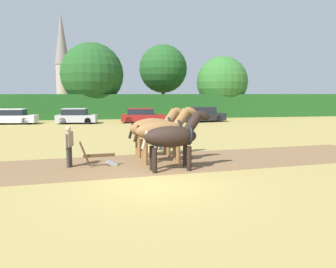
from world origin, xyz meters
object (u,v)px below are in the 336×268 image
Objects in this scene: plow at (102,159)px; farmer_at_plow at (69,143)px; tree_left at (92,74)px; draft_horse_lead_right at (163,131)px; draft_horse_trail_left at (155,128)px; parked_car_center at (203,115)px; parked_car_far_left at (13,117)px; parked_car_center_left at (142,116)px; church_spire at (62,57)px; parked_car_left at (76,116)px; draft_horse_lead_left at (173,137)px; tree_center at (222,82)px; farmer_beside_team at (159,132)px; tree_center_left at (163,69)px.

plow is 0.93× the size of farmer_at_plow.
draft_horse_lead_right is (4.06, -26.80, -3.83)m from tree_left.
draft_horse_trail_left is 0.60× the size of parked_car_center.
parked_car_far_left reaches higher than parked_car_center_left.
church_spire is 7.28× the size of draft_horse_lead_right.
farmer_at_plow reaches higher than parked_car_left.
church_spire is at bearing 95.06° from draft_horse_lead_left.
tree_center is 0.36× the size of church_spire.
church_spire is at bearing 104.94° from parked_car_center.
farmer_at_plow is (0.20, -26.97, -4.23)m from tree_left.
farmer_beside_team is at bearing 70.02° from draft_horse_trail_left.
draft_horse_trail_left is 1.81× the size of plow.
farmer_beside_team is 20.52m from parked_car_far_left.
draft_horse_lead_left is at bearing -98.81° from tree_center_left.
draft_horse_lead_left is 0.97× the size of draft_horse_lead_right.
parked_car_center_left is (4.97, 19.56, -0.26)m from farmer_at_plow.
tree_center is 4.61× the size of farmer_at_plow.
church_spire reaches higher than tree_center.
farmer_at_plow is at bearing -79.71° from parked_car_left.
tree_center_left is 27.48m from farmer_beside_team.
tree_center is 2.75× the size of draft_horse_lead_left.
parked_car_far_left is (-11.31, 20.05, -0.66)m from draft_horse_lead_right.
tree_center is 1.92× the size of parked_car_left.
tree_left is at bearing 138.03° from parked_car_center.
tree_center_left is 5.62× the size of farmer_at_plow.
parked_car_far_left is at bearing 107.77° from plow.
farmer_at_plow is at bearing -97.21° from parked_car_center_left.
tree_center is 13.80m from parked_car_center_left.
draft_horse_lead_right is 3.88m from farmer_at_plow.
farmer_at_plow reaches higher than farmer_beside_team.
tree_center is at bearing 55.93° from plow.
tree_center_left is 1.22× the size of tree_center.
farmer_beside_team is at bearing 55.15° from farmer_at_plow.
farmer_beside_team is at bearing -79.65° from tree_left.
church_spire is 47.82m from parked_car_center_left.
parked_car_left is at bearing -0.78° from parked_car_far_left.
plow is 0.39× the size of parked_car_left.
church_spire reaches higher than parked_car_far_left.
tree_center_left is 38.82m from church_spire.
farmer_at_plow is at bearing 156.44° from draft_horse_lead_left.
church_spire reaches higher than draft_horse_lead_left.
draft_horse_trail_left is 19.33m from parked_car_center.
plow is (1.50, -27.05, -4.88)m from tree_left.
tree_center_left is 19.68m from parked_car_far_left.
farmer_at_plow reaches higher than parked_car_center.
parked_car_center is at bearing -66.46° from church_spire.
draft_horse_lead_right is at bearing -157.63° from farmer_beside_team.
draft_horse_trail_left is at bearing 90.21° from draft_horse_lead_left.
tree_center_left is 31.89m from draft_horse_lead_left.
church_spire is 63.11m from farmer_beside_team.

